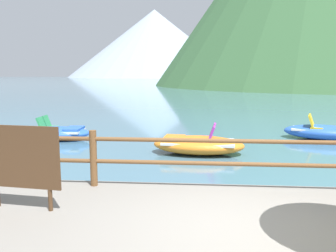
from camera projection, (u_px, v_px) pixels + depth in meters
The scene contains 7 objects.
ground_plane at pixel (202, 90), 43.70m from camera, with size 200.00×200.00×0.00m, color #477084.
dock_railing at pixel (237, 155), 5.69m from camera, with size 23.92×0.12×0.95m.
sign_board at pixel (21, 158), 4.86m from camera, with size 1.18×0.18×1.19m.
pedal_boat_0 at pixel (55, 133), 12.04m from camera, with size 2.48×1.34×0.81m.
pedal_boat_1 at pixel (323, 132), 12.04m from camera, with size 2.75×1.86×0.85m.
pedal_boat_2 at pixel (198, 144), 9.96m from camera, with size 2.68×1.51×0.85m.
distant_peak at pixel (155, 44), 143.93m from camera, with size 69.85×69.85×27.06m, color #93A3B7.
Camera 1 is at (-0.66, -4.07, 2.32)m, focal length 37.58 mm.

